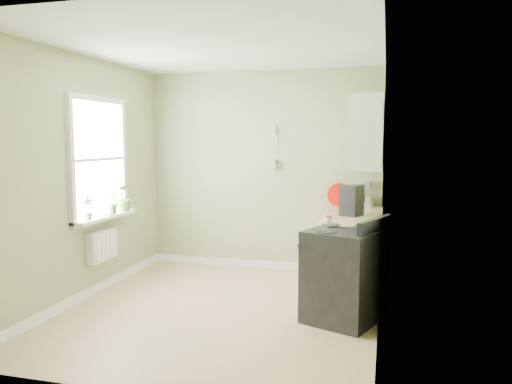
% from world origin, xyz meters
% --- Properties ---
extents(floor, '(3.20, 3.60, 0.02)m').
position_xyz_m(floor, '(0.00, 0.00, -0.01)').
color(floor, tan).
rests_on(floor, ground).
extents(ceiling, '(3.20, 3.60, 0.02)m').
position_xyz_m(ceiling, '(0.00, 0.00, 2.71)').
color(ceiling, white).
rests_on(ceiling, wall_back).
extents(wall_back, '(3.20, 0.02, 2.70)m').
position_xyz_m(wall_back, '(0.00, 1.81, 1.35)').
color(wall_back, '#97A06D').
rests_on(wall_back, floor).
extents(wall_left, '(0.02, 3.60, 2.70)m').
position_xyz_m(wall_left, '(-1.61, 0.00, 1.35)').
color(wall_left, '#97A06D').
rests_on(wall_left, floor).
extents(wall_right, '(0.02, 3.60, 2.70)m').
position_xyz_m(wall_right, '(1.61, 0.00, 1.35)').
color(wall_right, '#97A06D').
rests_on(wall_right, floor).
extents(base_cabinets, '(0.60, 1.60, 0.87)m').
position_xyz_m(base_cabinets, '(1.30, 1.00, 0.43)').
color(base_cabinets, silver).
rests_on(base_cabinets, floor).
extents(countertop, '(0.64, 1.60, 0.04)m').
position_xyz_m(countertop, '(1.29, 1.00, 0.89)').
color(countertop, tan).
rests_on(countertop, base_cabinets).
extents(upper_cabinets, '(0.35, 1.40, 0.80)m').
position_xyz_m(upper_cabinets, '(1.43, 1.10, 1.85)').
color(upper_cabinets, silver).
rests_on(upper_cabinets, wall_right).
extents(window, '(0.06, 1.14, 1.44)m').
position_xyz_m(window, '(-1.58, 0.30, 1.55)').
color(window, white).
rests_on(window, wall_left).
extents(window_sill, '(0.18, 1.14, 0.04)m').
position_xyz_m(window_sill, '(-1.51, 0.30, 0.88)').
color(window_sill, white).
rests_on(window_sill, wall_left).
extents(radiator, '(0.12, 0.50, 0.35)m').
position_xyz_m(radiator, '(-1.54, 0.25, 0.55)').
color(radiator, white).
rests_on(radiator, wall_left).
extents(wall_utensils, '(0.02, 0.14, 0.58)m').
position_xyz_m(wall_utensils, '(0.20, 1.78, 1.56)').
color(wall_utensils, tan).
rests_on(wall_utensils, wall_back).
extents(stove, '(0.89, 0.92, 1.03)m').
position_xyz_m(stove, '(1.28, 0.05, 0.46)').
color(stove, black).
rests_on(stove, floor).
extents(stand_mixer, '(0.21, 0.32, 0.37)m').
position_xyz_m(stand_mixer, '(1.40, 1.74, 1.07)').
color(stand_mixer, '#B2B2B7').
rests_on(stand_mixer, countertop).
extents(kettle, '(0.20, 0.12, 0.21)m').
position_xyz_m(kettle, '(1.05, 1.72, 1.01)').
color(kettle, silver).
rests_on(kettle, countertop).
extents(coffee_maker, '(0.28, 0.29, 0.36)m').
position_xyz_m(coffee_maker, '(1.27, 0.93, 1.08)').
color(coffee_maker, black).
rests_on(coffee_maker, countertop).
extents(red_tray, '(0.32, 0.12, 0.31)m').
position_xyz_m(red_tray, '(1.06, 1.65, 1.07)').
color(red_tray, red).
rests_on(red_tray, countertop).
extents(jar, '(0.08, 0.08, 0.08)m').
position_xyz_m(jar, '(1.08, 0.30, 0.95)').
color(jar, beige).
rests_on(jar, countertop).
extents(plant_a, '(0.17, 0.17, 0.27)m').
position_xyz_m(plant_a, '(-1.50, -0.06, 1.03)').
color(plant_a, '#3E6426').
rests_on(plant_a, window_sill).
extents(plant_b, '(0.18, 0.19, 0.27)m').
position_xyz_m(plant_b, '(-1.50, 0.44, 1.03)').
color(plant_b, '#3E6426').
rests_on(plant_b, window_sill).
extents(plant_c, '(0.23, 0.23, 0.33)m').
position_xyz_m(plant_c, '(-1.50, 0.69, 1.06)').
color(plant_c, '#3E6426').
rests_on(plant_c, window_sill).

